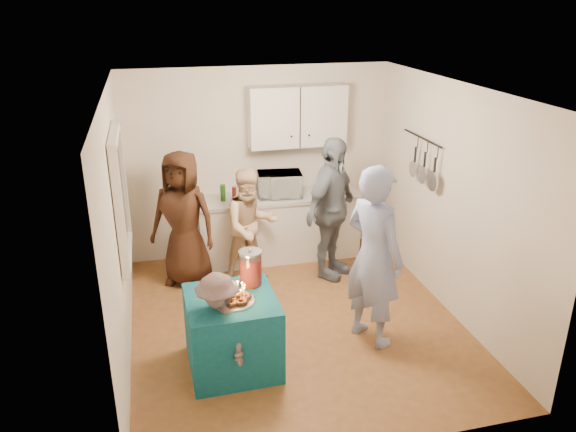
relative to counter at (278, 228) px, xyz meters
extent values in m
plane|color=brown|center=(-0.20, -1.70, -0.43)|extent=(4.00, 4.00, 0.00)
plane|color=white|center=(-0.20, -1.70, 2.17)|extent=(4.00, 4.00, 0.00)
plane|color=silver|center=(-0.20, 0.30, 0.87)|extent=(3.60, 3.60, 0.00)
plane|color=silver|center=(-2.00, -1.70, 0.87)|extent=(4.00, 4.00, 0.00)
plane|color=silver|center=(1.60, -1.70, 0.87)|extent=(4.00, 4.00, 0.00)
cube|color=black|center=(-1.97, -1.40, 1.12)|extent=(0.04, 1.00, 1.20)
cube|color=white|center=(0.00, 0.00, 0.00)|extent=(2.20, 0.58, 0.86)
cube|color=beige|center=(0.00, 0.00, 0.46)|extent=(2.24, 0.62, 0.05)
cube|color=white|center=(0.30, 0.15, 1.52)|extent=(1.30, 0.30, 0.80)
cube|color=black|center=(1.52, -1.00, 1.17)|extent=(0.12, 1.00, 0.60)
imported|color=white|center=(0.02, 0.00, 0.64)|extent=(0.63, 0.46, 0.32)
cube|color=#0F5364|center=(-1.00, -2.33, -0.05)|extent=(0.87, 0.87, 0.76)
cylinder|color=red|center=(-0.77, -2.10, 0.50)|extent=(0.22, 0.22, 0.34)
imported|color=#94A3D7|center=(0.49, -2.20, 0.54)|extent=(0.73, 0.84, 1.94)
imported|color=#5A3019|center=(-1.31, -0.41, 0.43)|extent=(1.00, 0.88, 1.72)
imported|color=tan|center=(-0.49, -0.56, 0.31)|extent=(0.81, 0.68, 1.48)
imported|color=black|center=(0.53, -0.70, 0.49)|extent=(1.10, 1.07, 1.85)
imported|color=#614D4E|center=(-1.15, -2.51, 0.13)|extent=(0.70, 0.83, 1.12)
camera|label=1|loc=(-1.60, -6.98, 3.01)|focal=35.00mm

